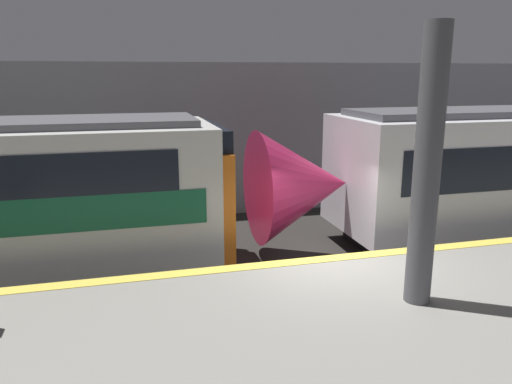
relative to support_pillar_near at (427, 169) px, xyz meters
name	(u,v)px	position (x,y,z in m)	size (l,w,h in m)	color
ground_plane	(330,305)	(-0.49, 2.09, -3.03)	(120.00, 120.00, 0.00)	#282623
platform	(405,354)	(-0.49, -0.56, -2.53)	(40.00, 5.29, 1.03)	gray
station_rear_barrier	(245,140)	(-0.49, 8.91, -0.70)	(50.00, 0.15, 4.67)	#939399
support_pillar_near	(427,169)	(0.00, 0.00, 0.00)	(0.39, 0.39, 4.04)	#56565B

